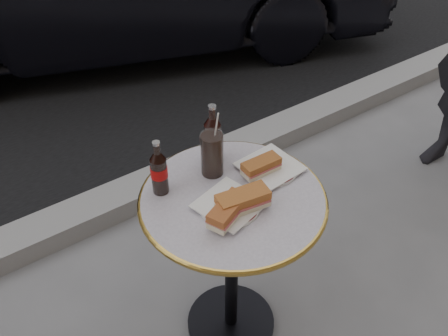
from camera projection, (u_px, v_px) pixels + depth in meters
ground at (231, 324)px, 2.09m from camera, size 80.00×80.00×0.00m
curb at (132, 195)px, 2.63m from camera, size 40.00×0.20×0.12m
bistro_table at (232, 268)px, 1.86m from camera, size 0.62×0.62×0.73m
plate_left at (230, 206)px, 1.58m from camera, size 0.21×0.21×0.01m
plate_right at (270, 168)px, 1.73m from camera, size 0.21×0.21×0.01m
sandwich_left_a at (228, 211)px, 1.52m from camera, size 0.17×0.13×0.05m
sandwich_left_b at (243, 201)px, 1.55m from camera, size 0.18×0.10×0.06m
sandwich_right at (261, 167)px, 1.69m from camera, size 0.14×0.07×0.05m
cola_bottle_left at (159, 167)px, 1.58m from camera, size 0.07×0.07×0.20m
cola_bottle_right at (212, 133)px, 1.70m from camera, size 0.06×0.06×0.23m
cola_glass at (212, 154)px, 1.67m from camera, size 0.08×0.08×0.16m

